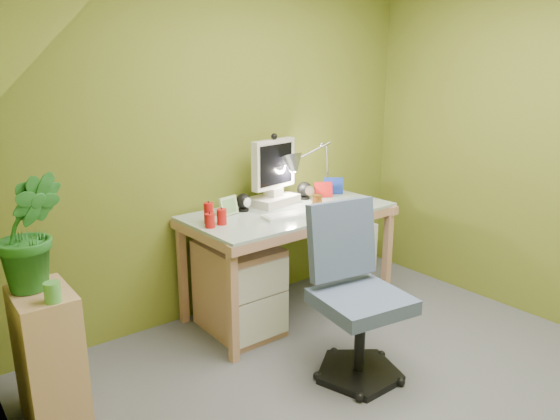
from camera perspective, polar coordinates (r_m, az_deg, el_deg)
floor at (r=2.89m, az=13.10°, el=-20.99°), size 3.20×3.20×0.01m
wall_back at (r=3.58m, az=-5.93°, el=7.44°), size 3.20×0.01×2.40m
wall_left at (r=1.52m, az=-25.70°, el=-4.91°), size 0.01×3.20×2.40m
slope_ceiling at (r=1.67m, az=-6.69°, el=20.89°), size 1.10×3.20×1.10m
desk at (r=3.63m, az=1.02°, el=-5.74°), size 1.44×0.75×0.76m
monitor at (r=3.60m, az=-0.73°, el=4.53°), size 0.40×0.28×0.50m
speaker_left at (r=3.47m, az=-4.08°, el=0.86°), size 0.12×0.12×0.12m
speaker_right at (r=3.78m, az=2.74°, el=2.18°), size 0.13×0.13×0.13m
keyboard at (r=3.36m, az=1.48°, el=-0.49°), size 0.43×0.19×0.02m
mousepad at (r=3.66m, az=7.08°, el=0.60°), size 0.23×0.18×0.01m
mouse at (r=3.65m, az=7.09°, el=0.82°), size 0.11×0.07×0.04m
amber_tumbler at (r=3.56m, az=4.13°, el=0.96°), size 0.07×0.07×0.09m
candle_cluster at (r=3.18m, az=-7.53°, el=-0.51°), size 0.18×0.16×0.13m
photo_frame_red at (r=3.85m, az=4.82°, el=2.26°), size 0.13×0.08×0.12m
photo_frame_blue at (r=3.98m, az=5.93°, el=2.71°), size 0.13×0.11×0.13m
photo_frame_green at (r=3.39m, az=-5.72°, el=0.46°), size 0.14×0.05×0.12m
desk_lamp at (r=3.87m, az=4.63°, el=5.91°), size 0.59×0.36×0.59m
side_ledge at (r=2.81m, az=-24.21°, el=-14.68°), size 0.26×0.39×0.69m
potted_plant at (r=2.62m, az=-25.96°, el=-2.17°), size 0.35×0.30×0.56m
green_cup at (r=2.51m, az=-23.90°, el=-8.33°), size 0.09×0.09×0.09m
task_chair at (r=2.89m, az=9.04°, el=-9.70°), size 0.60×0.60×0.95m
radiator at (r=4.47m, az=8.11°, el=-4.23°), size 0.42×0.19×0.41m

